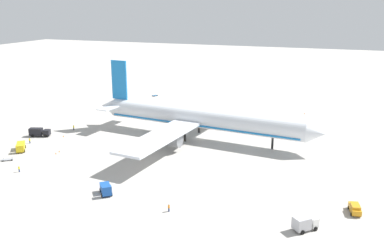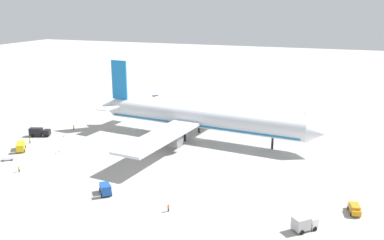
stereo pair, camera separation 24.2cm
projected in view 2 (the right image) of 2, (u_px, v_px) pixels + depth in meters
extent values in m
plane|color=#ADA8A0|center=(201.00, 138.00, 136.37)|extent=(600.00, 600.00, 0.00)
cylinder|color=silver|center=(202.00, 118.00, 134.60)|extent=(66.97, 13.61, 6.24)
cone|color=silver|center=(317.00, 133.00, 119.11)|extent=(5.64, 6.63, 6.12)
cone|color=silver|center=(109.00, 106.00, 150.35)|extent=(6.86, 6.59, 5.93)
cube|color=#1972BF|center=(119.00, 80.00, 145.52)|extent=(6.02, 1.16, 13.42)
cube|color=silver|center=(128.00, 101.00, 152.73)|extent=(5.38, 9.48, 0.36)
cube|color=silver|center=(110.00, 107.00, 143.32)|extent=(5.38, 9.48, 0.36)
cube|color=silver|center=(217.00, 107.00, 153.73)|extent=(12.75, 35.03, 0.70)
cylinder|color=slate|center=(214.00, 116.00, 149.45)|extent=(5.99, 4.26, 3.65)
cube|color=silver|center=(160.00, 137.00, 118.85)|extent=(12.75, 35.03, 0.70)
cylinder|color=slate|center=(172.00, 140.00, 123.45)|extent=(5.76, 4.43, 3.86)
cylinder|color=black|center=(272.00, 143.00, 125.82)|extent=(0.70, 0.70, 3.52)
cylinder|color=black|center=(199.00, 128.00, 141.75)|extent=(0.70, 0.70, 3.52)
cylinder|color=black|center=(185.00, 136.00, 132.93)|extent=(0.70, 0.70, 3.52)
cube|color=#1972BF|center=(201.00, 123.00, 135.06)|extent=(64.29, 13.01, 0.50)
cube|color=#194CA5|center=(106.00, 191.00, 94.77)|extent=(2.51, 2.41, 2.11)
cube|color=#194CA5|center=(105.00, 187.00, 97.08)|extent=(3.44, 3.54, 1.64)
cube|color=black|center=(107.00, 189.00, 94.19)|extent=(1.43, 1.20, 0.93)
cylinder|color=black|center=(111.00, 194.00, 95.51)|extent=(0.80, 0.89, 0.90)
cylinder|color=black|center=(102.00, 195.00, 94.84)|extent=(0.80, 0.89, 0.90)
cylinder|color=black|center=(109.00, 189.00, 98.17)|extent=(0.80, 0.89, 0.90)
cylinder|color=black|center=(100.00, 190.00, 97.50)|extent=(0.80, 0.89, 0.90)
cube|color=yellow|center=(20.00, 148.00, 122.70)|extent=(2.85, 2.78, 1.96)
cube|color=yellow|center=(21.00, 145.00, 125.77)|extent=(4.04, 4.32, 1.64)
cube|color=black|center=(20.00, 147.00, 121.99)|extent=(1.50, 1.19, 0.86)
cylinder|color=black|center=(24.00, 151.00, 123.45)|extent=(0.79, 0.90, 0.90)
cylinder|color=black|center=(16.00, 151.00, 122.81)|extent=(0.79, 0.90, 0.90)
cylinder|color=black|center=(25.00, 147.00, 127.03)|extent=(0.79, 0.90, 0.90)
cylinder|color=black|center=(17.00, 147.00, 126.39)|extent=(0.79, 0.90, 0.90)
cube|color=black|center=(47.00, 132.00, 137.91)|extent=(2.54, 2.63, 1.81)
cube|color=black|center=(36.00, 132.00, 137.99)|extent=(4.54, 3.28, 2.27)
cube|color=black|center=(49.00, 131.00, 137.77)|extent=(0.63, 1.72, 0.80)
cylinder|color=black|center=(48.00, 134.00, 139.19)|extent=(0.95, 0.56, 0.90)
cylinder|color=black|center=(45.00, 136.00, 137.14)|extent=(0.95, 0.56, 0.90)
cylinder|color=black|center=(35.00, 134.00, 139.35)|extent=(0.95, 0.56, 0.90)
cylinder|color=black|center=(33.00, 136.00, 137.30)|extent=(0.95, 0.56, 0.90)
cube|color=white|center=(312.00, 221.00, 81.56)|extent=(2.69, 2.70, 1.93)
cube|color=#B2B2B7|center=(301.00, 223.00, 80.46)|extent=(3.78, 3.78, 2.37)
cube|color=black|center=(314.00, 219.00, 81.63)|extent=(1.46, 1.47, 0.85)
cylinder|color=black|center=(307.00, 223.00, 82.80)|extent=(0.85, 0.85, 0.90)
cylinder|color=black|center=(315.00, 229.00, 80.72)|extent=(0.85, 0.85, 0.90)
cylinder|color=black|center=(294.00, 227.00, 81.57)|extent=(0.85, 0.85, 0.90)
cylinder|color=black|center=(302.00, 232.00, 79.49)|extent=(0.85, 0.85, 0.90)
cube|color=orange|center=(354.00, 209.00, 87.67)|extent=(2.72, 4.87, 1.10)
cube|color=orange|center=(355.00, 206.00, 87.24)|extent=(2.21, 3.21, 0.55)
cylinder|color=black|center=(348.00, 208.00, 89.40)|extent=(0.34, 0.67, 0.64)
cylinder|color=black|center=(357.00, 208.00, 89.13)|extent=(0.34, 0.67, 0.64)
cylinder|color=black|center=(351.00, 214.00, 86.51)|extent=(0.34, 0.67, 0.64)
cylinder|color=black|center=(360.00, 215.00, 86.24)|extent=(0.34, 0.67, 0.64)
cube|color=#26598C|center=(155.00, 95.00, 197.95)|extent=(2.37, 2.74, 0.15)
cylinder|color=#333338|center=(158.00, 95.00, 198.87)|extent=(0.36, 0.56, 0.08)
cylinder|color=black|center=(156.00, 95.00, 199.04)|extent=(0.30, 0.41, 0.40)
cylinder|color=black|center=(158.00, 96.00, 198.01)|extent=(0.30, 0.41, 0.40)
cylinder|color=black|center=(153.00, 96.00, 197.92)|extent=(0.30, 0.41, 0.40)
cylinder|color=black|center=(154.00, 96.00, 196.89)|extent=(0.30, 0.41, 0.40)
cube|color=gray|center=(8.00, 159.00, 117.15)|extent=(3.19, 2.95, 0.15)
cylinder|color=#333338|center=(1.00, 160.00, 116.60)|extent=(0.52, 0.44, 0.08)
cylinder|color=black|center=(3.00, 161.00, 116.18)|extent=(0.39, 0.34, 0.40)
cylinder|color=black|center=(3.00, 159.00, 117.46)|extent=(0.39, 0.34, 0.40)
cylinder|color=black|center=(12.00, 160.00, 116.88)|extent=(0.39, 0.34, 0.40)
cylinder|color=black|center=(12.00, 158.00, 118.16)|extent=(0.39, 0.34, 0.40)
cylinder|color=navy|center=(30.00, 142.00, 131.32)|extent=(0.43, 0.43, 0.86)
cylinder|color=yellow|center=(30.00, 140.00, 131.12)|extent=(0.54, 0.54, 0.64)
sphere|color=#8C6647|center=(30.00, 138.00, 131.00)|extent=(0.23, 0.23, 0.23)
cylinder|color=navy|center=(19.00, 170.00, 109.11)|extent=(0.45, 0.45, 0.81)
cylinder|color=yellow|center=(19.00, 168.00, 108.92)|extent=(0.56, 0.56, 0.60)
sphere|color=beige|center=(19.00, 166.00, 108.81)|extent=(0.22, 0.22, 0.22)
cylinder|color=navy|center=(168.00, 210.00, 88.35)|extent=(0.34, 0.34, 0.81)
cylinder|color=orange|center=(168.00, 207.00, 88.16)|extent=(0.43, 0.43, 0.61)
sphere|color=#8C6647|center=(168.00, 205.00, 88.05)|extent=(0.22, 0.22, 0.22)
cylinder|color=black|center=(74.00, 129.00, 145.04)|extent=(0.44, 0.44, 0.89)
cylinder|color=yellow|center=(74.00, 127.00, 144.84)|extent=(0.56, 0.56, 0.66)
sphere|color=tan|center=(74.00, 125.00, 144.72)|extent=(0.24, 0.24, 0.24)
cone|color=orange|center=(56.00, 153.00, 121.88)|extent=(0.36, 0.36, 0.55)
cone|color=orange|center=(305.00, 113.00, 165.68)|extent=(0.36, 0.36, 0.55)
cone|color=orange|center=(59.00, 151.00, 123.63)|extent=(0.36, 0.36, 0.55)
cone|color=orange|center=(63.00, 136.00, 137.63)|extent=(0.36, 0.36, 0.55)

